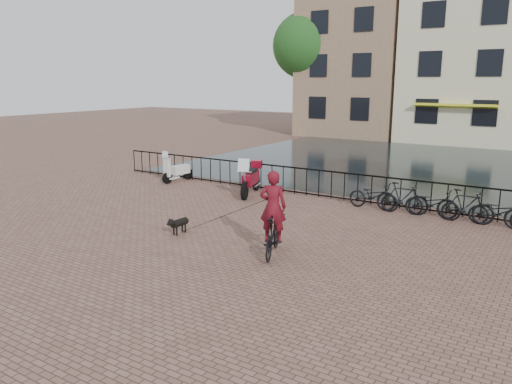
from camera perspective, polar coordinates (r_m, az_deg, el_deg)
The scene contains 15 objects.
ground at distance 11.73m, azimuth -8.07°, elevation -8.46°, with size 100.00×100.00×0.00m, color brown.
canal_water at distance 26.85m, azimuth 16.84°, elevation 3.15°, with size 20.00×20.00×0.00m, color black.
railing at distance 18.14m, azimuth 8.61°, elevation 0.78°, with size 20.00×0.05×1.02m.
canal_house_left at distance 41.01m, azimuth 12.22°, elevation 15.50°, with size 7.50×9.00×12.80m.
canal_house_mid at distance 38.83m, azimuth 23.61°, elevation 14.18°, with size 8.00×9.50×11.80m.
tree_far_left at distance 39.74m, azimuth 5.71°, elevation 16.29°, with size 5.04×5.04×9.27m.
cyclist at distance 12.07m, azimuth 1.94°, elevation -3.04°, with size 1.12×1.87×2.47m.
dog at distance 14.09m, azimuth -8.74°, elevation -3.73°, with size 0.28×0.77×0.51m.
motorcycle at distance 18.51m, azimuth -0.61°, elevation 2.00°, with size 1.15×2.21×1.54m.
scooter at distance 21.26m, azimuth -8.96°, elevation 3.05°, with size 0.57×1.54×1.40m.
parked_bike_0 at distance 16.95m, azimuth 13.30°, elevation -0.45°, with size 0.60×1.72×0.90m, color black.
parked_bike_1 at distance 16.66m, azimuth 16.38°, elevation -0.68°, with size 0.47×1.66×1.00m, color black.
parked_bike_2 at distance 16.44m, azimuth 19.53°, elevation -1.25°, with size 0.60×1.72×0.90m, color black.
parked_bike_3 at distance 16.25m, azimuth 22.79°, elevation -1.50°, with size 0.47×1.66×1.00m, color black.
parked_bike_4 at distance 16.14m, azimuth 26.08°, elevation -2.08°, with size 0.60×1.72×0.90m, color black.
Camera 1 is at (7.25, -8.21, 4.21)m, focal length 35.00 mm.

